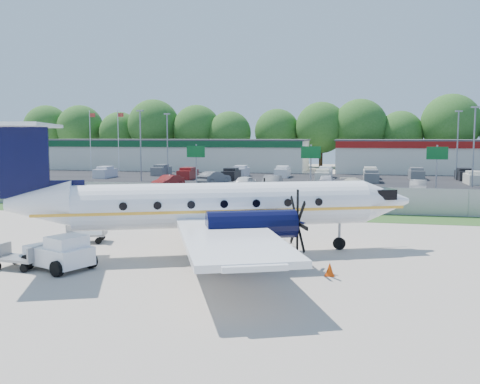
% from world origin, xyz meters
% --- Properties ---
extents(ground, '(170.00, 170.00, 0.00)m').
position_xyz_m(ground, '(0.00, 0.00, 0.00)').
color(ground, '#BAAE9E').
rests_on(ground, ground).
extents(grass_verge, '(170.00, 4.00, 0.02)m').
position_xyz_m(grass_verge, '(0.00, 12.00, 0.01)').
color(grass_verge, '#2D561E').
rests_on(grass_verge, ground).
extents(access_road, '(170.00, 8.00, 0.02)m').
position_xyz_m(access_road, '(0.00, 19.00, 0.01)').
color(access_road, black).
rests_on(access_road, ground).
extents(parking_lot, '(170.00, 32.00, 0.02)m').
position_xyz_m(parking_lot, '(0.00, 40.00, 0.01)').
color(parking_lot, black).
rests_on(parking_lot, ground).
extents(perimeter_fence, '(120.00, 0.06, 1.99)m').
position_xyz_m(perimeter_fence, '(0.00, 14.00, 1.00)').
color(perimeter_fence, gray).
rests_on(perimeter_fence, ground).
extents(building_west, '(46.40, 12.40, 5.24)m').
position_xyz_m(building_west, '(-24.00, 61.98, 2.63)').
color(building_west, silver).
rests_on(building_west, ground).
extents(sign_left, '(1.80, 0.26, 5.00)m').
position_xyz_m(sign_left, '(-8.00, 22.91, 3.61)').
color(sign_left, gray).
rests_on(sign_left, ground).
extents(sign_mid, '(1.80, 0.26, 5.00)m').
position_xyz_m(sign_mid, '(3.00, 22.91, 3.61)').
color(sign_mid, gray).
rests_on(sign_mid, ground).
extents(sign_right, '(1.80, 0.26, 5.00)m').
position_xyz_m(sign_right, '(14.00, 22.91, 3.61)').
color(sign_right, gray).
rests_on(sign_right, ground).
extents(flagpole_west, '(1.06, 0.12, 10.00)m').
position_xyz_m(flagpole_west, '(-35.92, 55.00, 5.64)').
color(flagpole_west, white).
rests_on(flagpole_west, ground).
extents(flagpole_east, '(1.06, 0.12, 10.00)m').
position_xyz_m(flagpole_east, '(-30.92, 55.00, 5.64)').
color(flagpole_east, white).
rests_on(flagpole_east, ground).
extents(light_pole_nw, '(0.90, 0.35, 9.09)m').
position_xyz_m(light_pole_nw, '(-20.00, 38.00, 5.23)').
color(light_pole_nw, gray).
rests_on(light_pole_nw, ground).
extents(light_pole_ne, '(0.90, 0.35, 9.09)m').
position_xyz_m(light_pole_ne, '(20.00, 38.00, 5.23)').
color(light_pole_ne, gray).
rests_on(light_pole_ne, ground).
extents(light_pole_sw, '(0.90, 0.35, 9.09)m').
position_xyz_m(light_pole_sw, '(-20.00, 48.00, 5.23)').
color(light_pole_sw, gray).
rests_on(light_pole_sw, ground).
extents(light_pole_se, '(0.90, 0.35, 9.09)m').
position_xyz_m(light_pole_se, '(20.00, 48.00, 5.23)').
color(light_pole_se, gray).
rests_on(light_pole_se, ground).
extents(tree_line, '(112.00, 6.00, 14.00)m').
position_xyz_m(tree_line, '(0.00, 74.00, 0.00)').
color(tree_line, '#26591A').
rests_on(tree_line, ground).
extents(aircraft, '(20.54, 19.96, 6.35)m').
position_xyz_m(aircraft, '(0.40, -1.58, 2.45)').
color(aircraft, white).
rests_on(aircraft, ground).
extents(pushback_tug, '(3.28, 2.89, 1.53)m').
position_xyz_m(pushback_tug, '(-5.41, -5.85, 0.73)').
color(pushback_tug, white).
rests_on(pushback_tug, ground).
extents(baggage_cart_near, '(2.26, 1.72, 1.05)m').
position_xyz_m(baggage_cart_near, '(-7.23, -0.14, 0.49)').
color(baggage_cart_near, gray).
rests_on(baggage_cart_near, ground).
extents(baggage_cart_far, '(2.09, 1.39, 1.04)m').
position_xyz_m(baggage_cart_far, '(-7.30, -6.08, 0.48)').
color(baggage_cart_far, gray).
rests_on(baggage_cart_far, ground).
extents(cone_nose, '(0.40, 0.40, 0.57)m').
position_xyz_m(cone_nose, '(6.08, -4.44, 0.27)').
color(cone_nose, '#DF4307').
rests_on(cone_nose, ground).
extents(cone_port_wing, '(0.40, 0.40, 0.57)m').
position_xyz_m(cone_port_wing, '(0.90, -4.64, 0.27)').
color(cone_port_wing, '#DF4307').
rests_on(cone_port_wing, ground).
extents(cone_starboard_wing, '(0.39, 0.39, 0.56)m').
position_xyz_m(cone_starboard_wing, '(-6.10, 7.68, 0.27)').
color(cone_starboard_wing, '#DF4307').
rests_on(cone_starboard_wing, ground).
extents(road_car_west, '(6.03, 2.82, 1.70)m').
position_xyz_m(road_car_west, '(-18.26, 17.61, 0.00)').
color(road_car_west, silver).
rests_on(road_car_west, ground).
extents(road_car_mid, '(6.11, 3.18, 1.69)m').
position_xyz_m(road_car_mid, '(4.81, 20.56, 0.00)').
color(road_car_mid, silver).
rests_on(road_car_mid, ground).
extents(parked_car_a, '(2.69, 4.71, 1.47)m').
position_xyz_m(parked_car_a, '(-13.26, 29.49, 0.00)').
color(parked_car_a, maroon).
rests_on(parked_car_a, ground).
extents(parked_car_b, '(2.30, 4.84, 1.60)m').
position_xyz_m(parked_car_b, '(-4.44, 28.32, 0.00)').
color(parked_car_b, silver).
rests_on(parked_car_b, ground).
extents(parked_car_c, '(1.76, 4.96, 1.63)m').
position_xyz_m(parked_car_c, '(-1.57, 29.13, 0.00)').
color(parked_car_c, '#595B5E').
rests_on(parked_car_c, ground).
extents(parked_car_d, '(3.43, 5.29, 1.43)m').
position_xyz_m(parked_car_d, '(6.98, 29.30, 0.00)').
color(parked_car_d, beige).
rests_on(parked_car_d, ground).
extents(parked_car_e, '(2.12, 4.70, 1.50)m').
position_xyz_m(parked_car_e, '(13.09, 28.20, 0.00)').
color(parked_car_e, '#595B5E').
rests_on(parked_car_e, ground).
extents(parked_car_f, '(3.40, 4.97, 1.55)m').
position_xyz_m(parked_car_f, '(-9.61, 35.62, 0.00)').
color(parked_car_f, '#595B5E').
rests_on(parked_car_f, ground).
extents(parked_car_g, '(1.82, 4.42, 1.50)m').
position_xyz_m(parked_car_g, '(3.86, 34.44, 0.00)').
color(parked_car_g, silver).
rests_on(parked_car_g, ground).
extents(far_parking_rows, '(56.00, 10.00, 1.60)m').
position_xyz_m(far_parking_rows, '(0.00, 45.00, 0.00)').
color(far_parking_rows, gray).
rests_on(far_parking_rows, ground).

